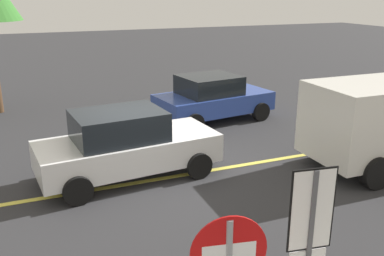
% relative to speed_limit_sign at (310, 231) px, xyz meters
% --- Properties ---
extents(ground_plane, '(80.00, 80.00, 0.00)m').
position_rel_speed_limit_sign_xyz_m(ground_plane, '(-0.25, 5.62, -1.76)').
color(ground_plane, '#2D2D30').
extents(lane_marking_centre, '(28.00, 0.16, 0.01)m').
position_rel_speed_limit_sign_xyz_m(lane_marking_centre, '(2.75, 5.62, -1.76)').
color(lane_marking_centre, '#E0D14C').
extents(speed_limit_sign, '(0.54, 0.10, 2.52)m').
position_rel_speed_limit_sign_xyz_m(speed_limit_sign, '(0.00, 0.00, 0.00)').
color(speed_limit_sign, '#4C4C51').
rests_on(speed_limit_sign, ground_plane).
extents(car_white_near_curb, '(4.39, 2.27, 1.66)m').
position_rel_speed_limit_sign_xyz_m(car_white_near_curb, '(-0.65, 6.06, -0.93)').
color(car_white_near_curb, white).
rests_on(car_white_near_curb, ground_plane).
extents(car_blue_behind_van, '(4.16, 2.55, 1.57)m').
position_rel_speed_limit_sign_xyz_m(car_blue_behind_van, '(3.26, 9.64, -0.97)').
color(car_blue_behind_van, '#2D479E').
rests_on(car_blue_behind_van, ground_plane).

